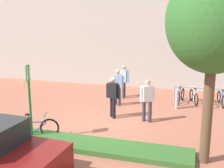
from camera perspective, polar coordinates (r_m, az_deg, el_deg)
The scene contains 12 objects.
ground_plane at distance 11.23m, azimuth -1.88°, elevation -7.83°, with size 60.00×60.00×0.00m, color #9E5B47.
building_facade at distance 17.46m, azimuth 5.92°, elevation 16.04°, with size 28.00×1.20×10.00m, color #B2ADA3.
planter_strip at distance 9.23m, azimuth -6.20°, elevation -12.01°, with size 7.00×1.10×0.16m, color #336028.
tree_sidewalk at distance 7.80m, azimuth 20.11°, elevation 11.81°, with size 2.50×2.50×5.32m.
parking_sign_post at distance 9.55m, azimuth -16.48°, elevation -1.52°, with size 0.13×0.35×2.56m.
bike_at_sign at distance 10.11m, azimuth -15.45°, elevation -8.55°, with size 1.59×0.67×0.86m.
bike_rack_cluster at distance 14.29m, azimuth 18.81°, elevation -2.60°, with size 3.21×1.58×0.83m.
bollard_steel at distance 13.16m, azimuth 13.04°, elevation -3.03°, with size 0.16×0.16×0.90m, color #ADADB2.
person_casual_tan at distance 13.27m, azimuth 1.13°, elevation -0.21°, with size 0.59×0.34×1.72m.
person_suited_dark at distance 11.52m, azimuth 0.18°, elevation -2.17°, with size 0.60×0.32×1.72m.
person_shirt_blue at distance 11.12m, azimuth 7.18°, elevation -2.81°, with size 0.52×0.42×1.72m.
person_shirt_white at distance 14.64m, azimuth 2.46°, elevation 0.99°, with size 0.58×0.49×1.72m.
Camera 1 is at (3.44, -9.95, 3.90)m, focal length 44.96 mm.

